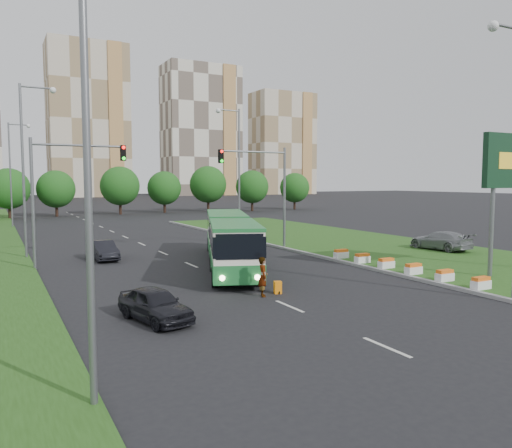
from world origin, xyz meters
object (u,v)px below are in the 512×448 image
car_left_near (155,304)px  car_left_far (104,250)px  traffic_mast_left (61,182)px  car_median (440,240)px  traffic_mast_median (267,181)px  pedestrian (263,277)px  shopping_trolley (278,288)px  articulated_bus (225,239)px

car_left_near → car_left_far: 16.32m
traffic_mast_left → car_median: size_ratio=1.63×
traffic_mast_median → pedestrian: traffic_mast_median is taller
traffic_mast_median → pedestrian: (-7.89, -13.83, -4.42)m
car_left_far → shopping_trolley: bearing=-71.1°
pedestrian → shopping_trolley: (0.90, 0.17, -0.63)m
articulated_bus → car_left_near: 13.06m
car_left_far → car_median: (23.51, -8.00, 0.21)m
traffic_mast_left → car_median: (26.32, -6.22, -4.49)m
articulated_bus → pedestrian: articulated_bus is taller
traffic_mast_left → car_left_near: (1.60, -14.50, -4.69)m
articulated_bus → car_median: (17.00, -2.21, -0.80)m
car_median → traffic_mast_left: bearing=-17.7°
traffic_mast_left → pedestrian: 15.39m
car_left_far → traffic_mast_left: bearing=-149.1°
articulated_bus → pedestrian: size_ratio=8.86×
traffic_mast_left → car_left_far: size_ratio=2.02×
traffic_mast_median → traffic_mast_left: 15.19m
car_left_near → pedestrian: bearing=3.2°
traffic_mast_left → articulated_bus: 10.80m
traffic_mast_left → pedestrian: (7.26, -12.83, -4.42)m
traffic_mast_median → car_left_near: 21.12m
articulated_bus → car_median: bearing=14.0°
car_left_near → pedestrian: (5.66, 1.66, 0.27)m
traffic_mast_left → pedestrian: bearing=-60.5°
articulated_bus → shopping_trolley: bearing=-76.2°
shopping_trolley → traffic_mast_left: bearing=138.7°
articulated_bus → car_left_far: (-6.51, 5.79, -1.01)m
car_median → car_left_far: bearing=-23.2°
car_left_near → shopping_trolley: size_ratio=6.42×
traffic_mast_left → traffic_mast_median: bearing=3.8°
car_left_far → car_median: 24.84m
traffic_mast_left → car_median: traffic_mast_left is taller
traffic_mast_median → shopping_trolley: bearing=-117.1°
traffic_mast_left → car_median: 27.41m
traffic_mast_median → pedestrian: 16.53m
car_left_far → traffic_mast_median: bearing=-5.0°
articulated_bus → car_left_near: articulated_bus is taller
car_median → shopping_trolley: 19.27m
car_median → pedestrian: bearing=14.7°
car_left_far → pedestrian: (4.45, -14.61, 0.28)m
traffic_mast_median → car_left_near: traffic_mast_median is taller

